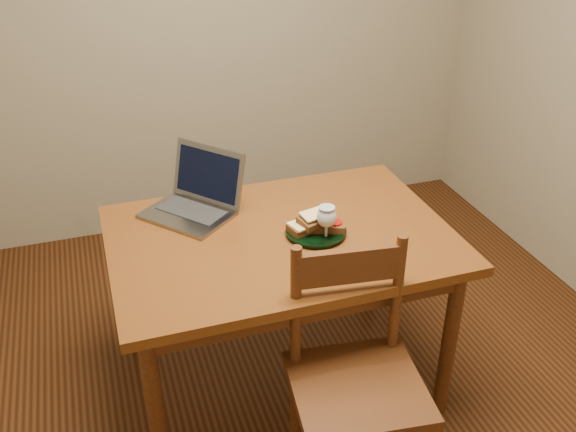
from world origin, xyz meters
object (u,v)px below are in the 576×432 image
object	(u,v)px
table	(281,253)
chair	(356,370)
plate	(316,232)
milk_glass	(326,224)
laptop	(197,195)

from	to	relation	value
table	chair	bearing A→B (deg)	-81.00
chair	table	bearing A→B (deg)	105.96
table	plate	size ratio (longest dim) A/B	5.54
table	milk_glass	distance (m)	0.24
table	milk_glass	xyz separation A→B (m)	(0.15, -0.09, 0.16)
plate	table	bearing A→B (deg)	162.18
plate	laptop	bearing A→B (deg)	139.05
table	plate	world-z (taller)	plate
table	milk_glass	size ratio (longest dim) A/B	8.92
plate	laptop	size ratio (longest dim) A/B	0.52
plate	chair	bearing A→B (deg)	-94.58
milk_glass	laptop	world-z (taller)	laptop
plate	milk_glass	distance (m)	0.08
milk_glass	laptop	xyz separation A→B (m)	(-0.41, 0.39, -0.01)
chair	milk_glass	world-z (taller)	chair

